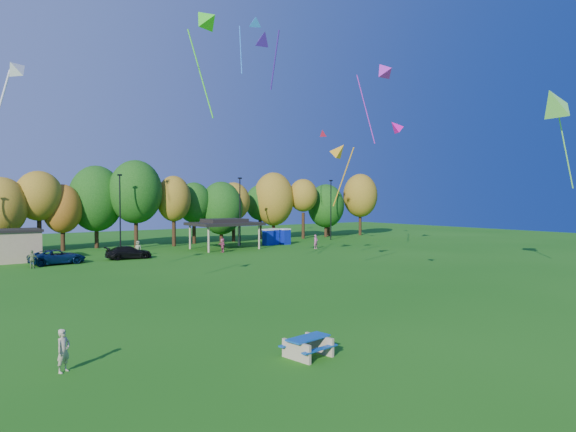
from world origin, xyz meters
TOP-DOWN VIEW (x-y plane):
  - ground at (0.00, 0.00)m, footprint 160.00×160.00m
  - tree_line at (-1.03, 45.51)m, footprint 93.57×10.55m
  - lamp_posts at (2.00, 40.00)m, footprint 64.50×0.25m
  - utility_building at (-10.00, 38.00)m, footprint 6.30×4.30m
  - pavilion at (14.00, 37.00)m, footprint 8.20×6.20m
  - porta_potties at (22.52, 38.15)m, footprint 3.75×2.00m
  - picnic_table at (-4.48, -3.23)m, footprint 2.05×1.78m
  - kite_flyer at (-12.80, 0.59)m, footprint 0.69×0.64m
  - car_c at (-6.17, 33.44)m, footprint 5.30×2.83m
  - car_d at (0.80, 33.66)m, footprint 4.83×2.30m
  - far_person_0 at (2.46, 35.52)m, footprint 0.94×0.98m
  - far_person_1 at (11.85, 33.63)m, footprint 0.69×1.62m
  - far_person_2 at (-8.64, 31.58)m, footprint 1.04×0.80m
  - far_person_5 at (23.48, 30.69)m, footprint 0.70×0.53m
  - kite_0 at (21.81, 0.34)m, footprint 5.04×2.69m
  - kite_2 at (21.26, 17.34)m, footprint 1.79×5.01m
  - kite_3 at (-1.18, 12.33)m, footprint 2.29×4.42m
  - kite_4 at (12.24, 27.18)m, footprint 2.33×3.85m
  - kite_5 at (-12.86, 8.81)m, footprint 1.91×1.71m
  - kite_8 at (21.98, 27.54)m, footprint 1.60×1.53m
  - kite_9 at (3.03, 11.44)m, footprint 1.43×2.78m
  - kite_12 at (7.55, 3.17)m, footprint 1.39×1.25m
  - kite_13 at (11.43, 12.76)m, footprint 2.24×3.21m

SIDE VIEW (x-z plane):
  - ground at x=0.00m, z-range 0.00..0.00m
  - picnic_table at x=-4.48m, z-range 0.07..0.87m
  - car_d at x=0.80m, z-range 0.00..1.36m
  - car_c at x=-6.17m, z-range 0.00..1.42m
  - kite_flyer at x=-12.80m, z-range 0.00..1.58m
  - far_person_2 at x=-8.64m, z-range 0.00..1.64m
  - far_person_0 at x=2.46m, z-range 0.00..1.69m
  - far_person_1 at x=11.85m, z-range 0.00..1.69m
  - far_person_5 at x=23.48m, z-range 0.00..1.75m
  - porta_potties at x=22.52m, z-range 0.01..2.19m
  - utility_building at x=-10.00m, z-range 0.01..3.26m
  - pavilion at x=14.00m, z-range 1.34..5.11m
  - lamp_posts at x=2.00m, z-range 0.36..9.45m
  - tree_line at x=-1.03m, z-range 0.34..11.49m
  - kite_13 at x=11.43m, z-range 7.48..12.98m
  - kite_12 at x=7.55m, z-range 10.29..11.42m
  - kite_5 at x=-12.86m, z-range 10.87..14.25m
  - kite_0 at x=21.81m, z-range 9.52..17.56m
  - kite_8 at x=21.98m, z-range 13.42..14.71m
  - kite_9 at x=3.03m, z-range 15.36..19.84m
  - kite_3 at x=-1.18m, z-range 14.57..22.07m
  - kite_2 at x=21.26m, z-range 14.95..23.49m
  - kite_4 at x=12.24m, z-range 21.65..28.19m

